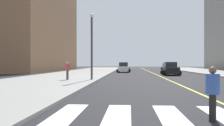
# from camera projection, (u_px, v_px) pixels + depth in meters

# --- Properties ---
(sidewalk_kerb_west) EXTENTS (10.00, 120.00, 0.15)m
(sidewalk_kerb_west) POSITION_uv_depth(u_px,v_px,m) (52.00, 79.00, 24.34)
(sidewalk_kerb_west) COLOR gray
(sidewalk_kerb_west) RESTS_ON ground
(lane_divider_paint) EXTENTS (0.16, 80.00, 0.01)m
(lane_divider_paint) POSITION_uv_depth(u_px,v_px,m) (151.00, 72.00, 43.37)
(lane_divider_paint) COLOR yellow
(lane_divider_paint) RESTS_ON ground
(low_rise_brick_west) EXTENTS (16.00, 32.00, 20.75)m
(low_rise_brick_west) POSITION_uv_depth(u_px,v_px,m) (26.00, 25.00, 52.95)
(low_rise_brick_west) COLOR brown
(low_rise_brick_west) RESTS_ON ground
(car_gray_nearest) EXTENTS (2.49, 3.98, 1.78)m
(car_gray_nearest) POSITION_uv_depth(u_px,v_px,m) (124.00, 67.00, 52.81)
(car_gray_nearest) COLOR slate
(car_gray_nearest) RESTS_ON ground
(car_black_second) EXTENTS (2.73, 4.33, 1.92)m
(car_black_second) POSITION_uv_depth(u_px,v_px,m) (170.00, 69.00, 33.97)
(car_black_second) COLOR black
(car_black_second) RESTS_ON ground
(car_silver_third) EXTENTS (2.47, 3.88, 1.71)m
(car_silver_third) POSITION_uv_depth(u_px,v_px,m) (166.00, 67.00, 57.73)
(car_silver_third) COLOR #B7B7BC
(car_silver_third) RESTS_ON ground
(car_white_fourth) EXTENTS (2.68, 4.27, 1.90)m
(car_white_fourth) POSITION_uv_depth(u_px,v_px,m) (124.00, 68.00, 43.90)
(car_white_fourth) COLOR silver
(car_white_fourth) RESTS_ON ground
(pedestrian_crossing) EXTENTS (0.42, 0.42, 1.69)m
(pedestrian_crossing) POSITION_uv_depth(u_px,v_px,m) (213.00, 91.00, 7.14)
(pedestrian_crossing) COLOR black
(pedestrian_crossing) RESTS_ON ground
(pedestrian_walking_west) EXTENTS (0.44, 0.44, 1.76)m
(pedestrian_walking_west) POSITION_uv_depth(u_px,v_px,m) (67.00, 70.00, 22.60)
(pedestrian_walking_west) COLOR #38383D
(pedestrian_walking_west) RESTS_ON sidewalk_kerb_west
(street_lamp) EXTENTS (0.44, 0.44, 6.59)m
(street_lamp) POSITION_uv_depth(u_px,v_px,m) (92.00, 40.00, 22.98)
(street_lamp) COLOR #38383D
(street_lamp) RESTS_ON sidewalk_kerb_west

